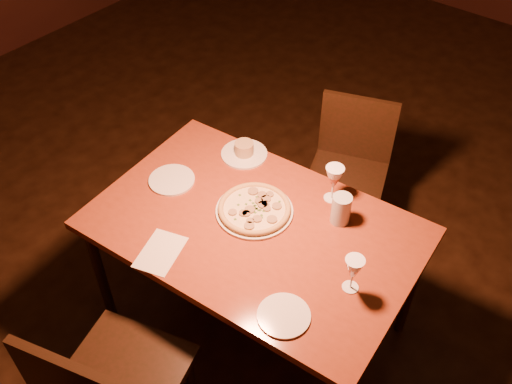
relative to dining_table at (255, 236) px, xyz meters
The scene contains 12 objects.
floor 0.73m from the dining_table, 124.40° to the left, with size 7.00×7.00×0.00m, color #321D10.
dining_table is the anchor object (origin of this frame).
chair_far 0.84m from the dining_table, 91.75° to the left, with size 0.50×0.50×0.80m.
pizza_plate 0.11m from the dining_table, 129.11° to the left, with size 0.32×0.32×0.04m.
ramekin_saucer 0.46m from the dining_table, 135.02° to the left, with size 0.21×0.21×0.07m.
wine_glass_far 0.39m from the dining_table, 64.40° to the left, with size 0.08×0.08×0.17m, color #CA6C54, non-canonical shape.
wine_glass_right 0.49m from the dining_table, ahead, with size 0.07×0.07×0.16m, color #CA6C54, non-canonical shape.
water_tumbler 0.37m from the dining_table, 43.36° to the left, with size 0.08×0.08×0.13m, color #ADB9BD.
side_plate_left 0.46m from the dining_table, behind, with size 0.20×0.20×0.01m, color silver.
side_plate_near 0.45m from the dining_table, 37.75° to the right, with size 0.19×0.19×0.01m, color silver.
menu_card 0.40m from the dining_table, 119.97° to the right, with size 0.14×0.21×0.00m, color silver.
pendant_light 0.93m from the dining_table, 63.43° to the right, with size 0.12×0.12×0.12m, color #EF7343.
Camera 1 is at (1.19, -1.51, 2.42)m, focal length 40.00 mm.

